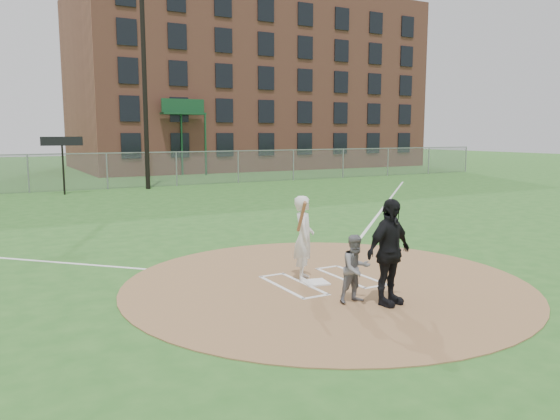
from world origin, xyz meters
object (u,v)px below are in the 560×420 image
umpire (389,252)px  home_plate (316,282)px  batter_at_plate (304,238)px  catcher (356,269)px

umpire → home_plate: bearing=88.9°
home_plate → batter_at_plate: bearing=100.7°
catcher → umpire: size_ratio=0.65×
batter_at_plate → catcher: bearing=-89.2°
catcher → batter_at_plate: bearing=90.6°
catcher → home_plate: bearing=88.0°
home_plate → umpire: (0.39, -1.82, 0.95)m
home_plate → catcher: size_ratio=0.39×
umpire → catcher: bearing=125.2°
home_plate → catcher: bearing=-91.8°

